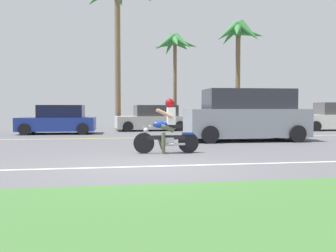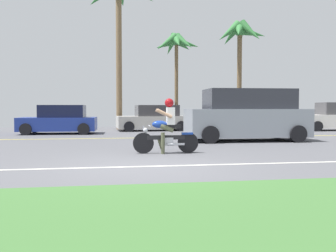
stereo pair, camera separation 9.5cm
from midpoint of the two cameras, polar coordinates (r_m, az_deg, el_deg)
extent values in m
cube|color=#545459|center=(11.38, -5.13, -3.85)|extent=(56.00, 30.00, 0.04)
cube|color=#3D6B33|center=(4.45, 2.52, -13.57)|extent=(56.00, 3.80, 0.06)
cube|color=silver|center=(8.42, -3.46, -5.99)|extent=(50.40, 0.12, 0.01)
cube|color=yellow|center=(16.33, -6.54, -1.79)|extent=(50.40, 0.12, 0.01)
cylinder|color=black|center=(10.77, -3.86, -2.55)|extent=(0.59, 0.11, 0.58)
cylinder|color=black|center=(10.91, 2.79, -2.48)|extent=(0.59, 0.11, 0.58)
cylinder|color=#B7BAC1|center=(10.75, -3.34, -1.27)|extent=(0.26, 0.06, 0.51)
cube|color=black|center=(10.81, -0.51, -1.70)|extent=(1.06, 0.15, 0.12)
cube|color=#B7BAC1|center=(10.82, -0.26, -2.31)|extent=(0.32, 0.21, 0.23)
ellipsoid|color=navy|center=(10.76, -1.44, 0.25)|extent=(0.43, 0.23, 0.21)
cube|color=black|center=(10.81, 0.51, -0.05)|extent=(0.48, 0.24, 0.10)
cube|color=navy|center=(10.88, 2.69, -1.11)|extent=(0.32, 0.17, 0.06)
cylinder|color=#B7BAC1|center=(10.74, -2.93, 0.01)|extent=(0.06, 0.60, 0.03)
sphere|color=#B7BAC1|center=(10.74, -3.55, -0.62)|extent=(0.14, 0.14, 0.14)
cylinder|color=#B7BAC1|center=(10.74, 1.00, -2.72)|extent=(0.49, 0.09, 0.07)
cube|color=white|center=(10.79, 0.20, 1.50)|extent=(0.23, 0.32, 0.49)
sphere|color=maroon|center=(10.79, 0.00, 3.46)|extent=(0.25, 0.25, 0.25)
cylinder|color=#51563D|center=(10.89, -0.47, -0.28)|extent=(0.40, 0.14, 0.24)
cylinder|color=#51563D|center=(10.69, -0.35, -0.34)|extent=(0.40, 0.14, 0.24)
cylinder|color=#51563D|center=(10.67, -0.95, -2.57)|extent=(0.11, 0.11, 0.59)
cylinder|color=#51563D|center=(10.92, -1.29, -2.63)|extent=(0.20, 0.12, 0.33)
cylinder|color=tan|center=(10.96, -0.93, 1.89)|extent=(0.44, 0.11, 0.27)
cylinder|color=tan|center=(10.58, -0.71, 1.87)|extent=(0.44, 0.11, 0.27)
cube|color=#8C939E|center=(15.21, 11.25, 0.49)|extent=(4.66, 2.06, 1.06)
cube|color=#2D2F36|center=(15.23, 11.61, 3.92)|extent=(3.36, 1.75, 0.77)
cylinder|color=black|center=(16.71, 15.53, -0.68)|extent=(0.65, 0.24, 0.64)
cylinder|color=black|center=(15.70, 4.37, -0.80)|extent=(0.65, 0.24, 0.64)
cylinder|color=black|center=(14.98, 18.43, -1.10)|extent=(0.65, 0.24, 0.64)
cylinder|color=black|center=(13.84, 6.04, -1.28)|extent=(0.65, 0.24, 0.64)
cylinder|color=black|center=(16.15, 19.32, 0.71)|extent=(0.22, 0.58, 0.58)
cube|color=navy|center=(19.72, -16.28, 0.28)|extent=(3.78, 2.03, 0.66)
cube|color=black|center=(19.67, -15.67, 2.13)|extent=(2.22, 1.69, 0.61)
cylinder|color=black|center=(20.48, -12.18, -0.15)|extent=(0.57, 0.21, 0.56)
cylinder|color=black|center=(20.89, -19.45, -0.19)|extent=(0.57, 0.21, 0.56)
cylinder|color=black|center=(18.64, -12.71, -0.43)|extent=(0.57, 0.21, 0.56)
cylinder|color=black|center=(19.10, -20.66, -0.46)|extent=(0.57, 0.21, 0.56)
cube|color=beige|center=(21.67, -2.61, 0.61)|extent=(4.06, 2.02, 0.67)
cube|color=#3B3A3D|center=(21.70, -2.00, 2.30)|extent=(2.38, 1.68, 0.61)
cylinder|color=black|center=(22.85, 0.52, 0.20)|extent=(0.57, 0.21, 0.56)
cylinder|color=black|center=(22.38, -6.63, 0.13)|extent=(0.57, 0.21, 0.56)
cylinder|color=black|center=(21.09, 1.65, -0.01)|extent=(0.57, 0.21, 0.56)
cylinder|color=black|center=(20.57, -6.10, -0.09)|extent=(0.57, 0.21, 0.56)
cube|color=#8C939E|center=(23.38, 10.77, 0.75)|extent=(4.14, 2.15, 0.69)
cube|color=#2D2F36|center=(23.26, 10.25, 2.39)|extent=(2.44, 1.76, 0.64)
cylinder|color=black|center=(21.96, 8.37, 0.07)|extent=(0.57, 0.22, 0.56)
cylinder|color=black|center=(23.23, 14.95, 0.15)|extent=(0.57, 0.22, 0.56)
cylinder|color=black|center=(23.67, 6.65, 0.27)|extent=(0.57, 0.22, 0.56)
cylinder|color=black|center=(24.85, 12.88, 0.33)|extent=(0.57, 0.22, 0.56)
cube|color=white|center=(23.88, 23.41, 0.67)|extent=(4.36, 1.97, 0.74)
cylinder|color=black|center=(23.94, 19.24, 0.16)|extent=(0.57, 0.22, 0.56)
cylinder|color=black|center=(22.45, 20.97, -0.02)|extent=(0.57, 0.22, 0.56)
cylinder|color=brown|center=(23.17, -7.61, 9.89)|extent=(0.34, 0.34, 8.37)
cylinder|color=brown|center=(25.21, 10.20, 6.85)|extent=(0.30, 0.30, 6.24)
sphere|color=#337538|center=(25.63, 10.26, 13.82)|extent=(0.78, 0.78, 0.78)
cone|color=#337538|center=(25.75, 12.01, 13.30)|extent=(1.90, 0.89, 1.00)
cone|color=#337538|center=(26.36, 10.34, 13.07)|extent=(1.24, 1.84, 1.59)
cone|color=#337538|center=(26.15, 9.05, 13.16)|extent=(1.27, 1.86, 1.56)
cone|color=#337538|center=(25.21, 8.68, 13.56)|extent=(1.84, 0.93, 1.55)
cone|color=#337538|center=(24.82, 10.17, 13.72)|extent=(1.29, 1.94, 1.30)
cone|color=#337538|center=(25.19, 11.82, 13.54)|extent=(1.56, 1.74, 1.61)
cylinder|color=brown|center=(25.18, 0.93, 6.19)|extent=(0.23, 0.23, 5.62)
sphere|color=#337538|center=(25.51, 0.93, 12.51)|extent=(0.60, 0.60, 0.60)
cone|color=#337538|center=(25.60, 2.53, 12.07)|extent=(1.68, 0.61, 0.92)
cone|color=#337538|center=(26.04, 1.87, 11.91)|extent=(1.60, 1.55, 0.99)
cone|color=#337538|center=(26.09, 0.15, 11.90)|extent=(1.01, 1.59, 1.53)
cone|color=#337538|center=(25.75, -0.56, 12.02)|extent=(1.70, 1.38, 0.94)
cone|color=#337538|center=(25.18, -0.55, 12.23)|extent=(1.70, 0.96, 1.36)
cone|color=#337538|center=(24.78, 1.12, 12.39)|extent=(0.69, 1.70, 1.15)
cone|color=#337538|center=(24.99, 2.11, 12.30)|extent=(1.39, 1.67, 1.31)
camera|label=1|loc=(0.05, -90.22, -0.01)|focal=41.10mm
camera|label=2|loc=(0.05, 89.78, 0.01)|focal=41.10mm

